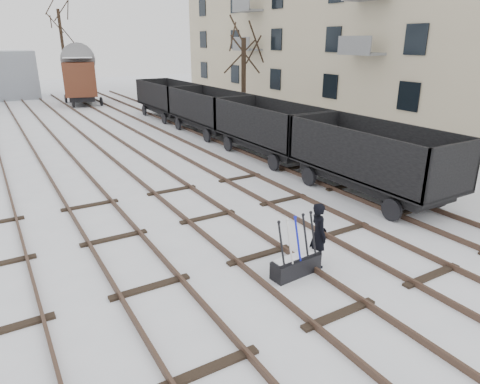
% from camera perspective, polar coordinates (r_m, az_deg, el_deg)
% --- Properties ---
extents(ground, '(120.00, 120.00, 0.00)m').
position_cam_1_polar(ground, '(11.41, 2.59, -8.55)').
color(ground, white).
rests_on(ground, ground).
extents(tracks, '(13.90, 52.00, 0.16)m').
position_cam_1_polar(tracks, '(23.34, -16.32, 5.70)').
color(tracks, black).
rests_on(tracks, ground).
extents(ground_frame, '(1.33, 0.51, 1.49)m').
position_cam_1_polar(ground_frame, '(10.54, 7.47, -9.49)').
color(ground_frame, black).
rests_on(ground_frame, ground).
extents(worker, '(0.56, 0.70, 1.68)m').
position_cam_1_polar(worker, '(10.80, 10.42, -5.62)').
color(worker, black).
rests_on(worker, ground).
extents(freight_wagon_a, '(2.52, 6.30, 2.57)m').
position_cam_1_polar(freight_wagon_a, '(16.07, 17.03, 2.86)').
color(freight_wagon_a, black).
rests_on(freight_wagon_a, ground).
extents(freight_wagon_b, '(2.52, 6.30, 2.57)m').
position_cam_1_polar(freight_wagon_b, '(20.73, 3.92, 7.34)').
color(freight_wagon_b, black).
rests_on(freight_wagon_b, ground).
extents(freight_wagon_c, '(2.52, 6.30, 2.57)m').
position_cam_1_polar(freight_wagon_c, '(26.14, -4.20, 9.90)').
color(freight_wagon_c, black).
rests_on(freight_wagon_c, ground).
extents(freight_wagon_d, '(2.52, 6.30, 2.57)m').
position_cam_1_polar(freight_wagon_d, '(31.92, -9.53, 11.46)').
color(freight_wagon_d, black).
rests_on(freight_wagon_d, ground).
extents(box_van_wagon, '(3.86, 5.74, 4.02)m').
position_cam_1_polar(box_van_wagon, '(40.77, -20.51, 14.18)').
color(box_van_wagon, black).
rests_on(box_van_wagon, ground).
extents(tree_near, '(0.30, 0.30, 5.51)m').
position_cam_1_polar(tree_near, '(28.05, 0.48, 14.26)').
color(tree_near, black).
rests_on(tree_near, ground).
extents(tree_far_right, '(0.30, 0.30, 8.20)m').
position_cam_1_polar(tree_far_right, '(48.01, -22.46, 16.71)').
color(tree_far_right, black).
rests_on(tree_far_right, ground).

